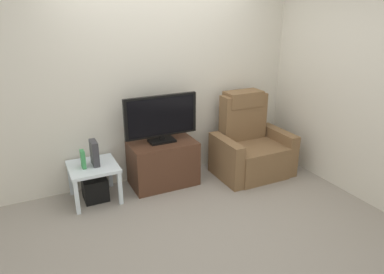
{
  "coord_description": "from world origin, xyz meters",
  "views": [
    {
      "loc": [
        -1.53,
        -2.99,
        2.14
      ],
      "look_at": [
        0.16,
        0.5,
        0.7
      ],
      "focal_mm": 33.05,
      "sensor_mm": 36.0,
      "label": 1
    }
  ],
  "objects_px": {
    "game_console": "(94,153)",
    "recliner_armchair": "(250,146)",
    "book_upright": "(83,159)",
    "subwoofer_box": "(95,189)",
    "side_table": "(93,171)",
    "tv_stand": "(163,163)",
    "television": "(161,118)"
  },
  "relations": [
    {
      "from": "game_console",
      "to": "recliner_armchair",
      "type": "bearing_deg",
      "value": -5.17
    },
    {
      "from": "book_upright",
      "to": "game_console",
      "type": "bearing_deg",
      "value": 12.53
    },
    {
      "from": "recliner_armchair",
      "to": "subwoofer_box",
      "type": "relative_size",
      "value": 3.96
    },
    {
      "from": "game_console",
      "to": "book_upright",
      "type": "bearing_deg",
      "value": -167.47
    },
    {
      "from": "recliner_armchair",
      "to": "side_table",
      "type": "bearing_deg",
      "value": -174.72
    },
    {
      "from": "tv_stand",
      "to": "television",
      "type": "distance_m",
      "value": 0.59
    },
    {
      "from": "subwoofer_box",
      "to": "game_console",
      "type": "xyz_separation_m",
      "value": [
        0.03,
        0.01,
        0.44
      ]
    },
    {
      "from": "game_console",
      "to": "subwoofer_box",
      "type": "bearing_deg",
      "value": -164.05
    },
    {
      "from": "side_table",
      "to": "television",
      "type": "bearing_deg",
      "value": 2.47
    },
    {
      "from": "tv_stand",
      "to": "subwoofer_box",
      "type": "xyz_separation_m",
      "value": [
        -0.86,
        -0.02,
        -0.15
      ]
    },
    {
      "from": "tv_stand",
      "to": "television",
      "type": "height_order",
      "value": "television"
    },
    {
      "from": "recliner_armchair",
      "to": "subwoofer_box",
      "type": "bearing_deg",
      "value": -174.72
    },
    {
      "from": "tv_stand",
      "to": "subwoofer_box",
      "type": "bearing_deg",
      "value": -178.77
    },
    {
      "from": "side_table",
      "to": "game_console",
      "type": "height_order",
      "value": "game_console"
    },
    {
      "from": "game_console",
      "to": "tv_stand",
      "type": "bearing_deg",
      "value": 0.59
    },
    {
      "from": "television",
      "to": "side_table",
      "type": "distance_m",
      "value": 1.0
    },
    {
      "from": "subwoofer_box",
      "to": "game_console",
      "type": "distance_m",
      "value": 0.44
    },
    {
      "from": "book_upright",
      "to": "television",
      "type": "bearing_deg",
      "value": 3.4
    },
    {
      "from": "recliner_armchair",
      "to": "game_console",
      "type": "relative_size",
      "value": 3.78
    },
    {
      "from": "recliner_armchair",
      "to": "book_upright",
      "type": "bearing_deg",
      "value": -173.97
    },
    {
      "from": "recliner_armchair",
      "to": "side_table",
      "type": "relative_size",
      "value": 2.0
    },
    {
      "from": "television",
      "to": "game_console",
      "type": "distance_m",
      "value": 0.88
    },
    {
      "from": "television",
      "to": "book_upright",
      "type": "relative_size",
      "value": 4.43
    },
    {
      "from": "subwoofer_box",
      "to": "book_upright",
      "type": "relative_size",
      "value": 1.32
    },
    {
      "from": "television",
      "to": "tv_stand",
      "type": "bearing_deg",
      "value": -90.0
    },
    {
      "from": "recliner_armchair",
      "to": "side_table",
      "type": "height_order",
      "value": "recliner_armchair"
    },
    {
      "from": "tv_stand",
      "to": "recliner_armchair",
      "type": "bearing_deg",
      "value": -9.16
    },
    {
      "from": "subwoofer_box",
      "to": "side_table",
      "type": "bearing_deg",
      "value": 0.0
    },
    {
      "from": "television",
      "to": "book_upright",
      "type": "bearing_deg",
      "value": -176.6
    },
    {
      "from": "side_table",
      "to": "game_console",
      "type": "bearing_deg",
      "value": 15.95
    },
    {
      "from": "subwoofer_box",
      "to": "television",
      "type": "bearing_deg",
      "value": 2.47
    },
    {
      "from": "tv_stand",
      "to": "game_console",
      "type": "xyz_separation_m",
      "value": [
        -0.83,
        -0.01,
        0.3
      ]
    }
  ]
}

